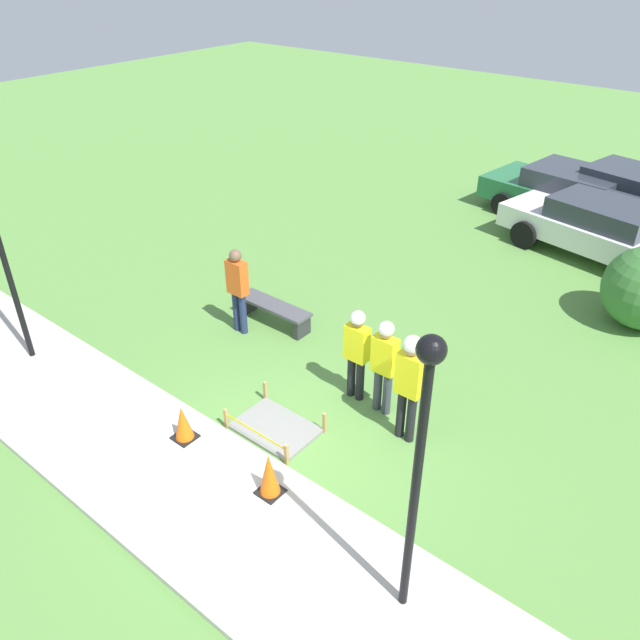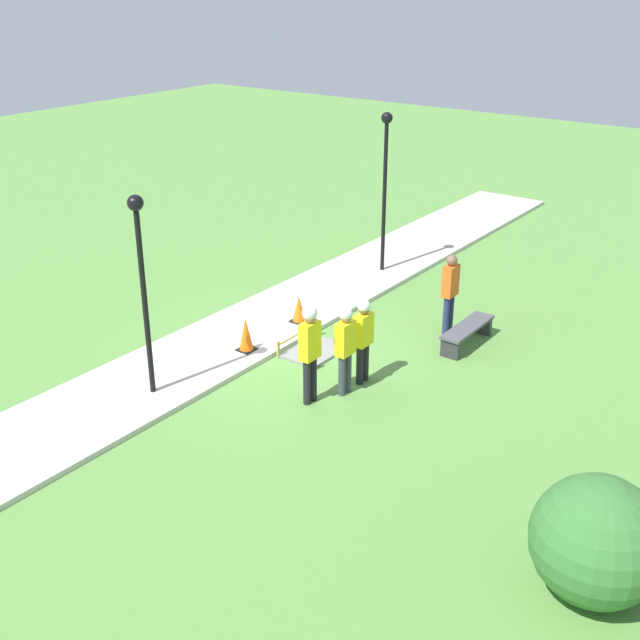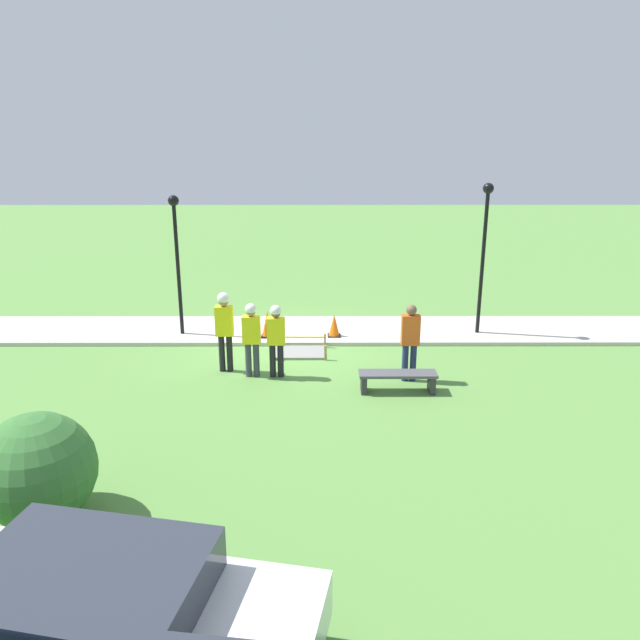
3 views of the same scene
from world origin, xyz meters
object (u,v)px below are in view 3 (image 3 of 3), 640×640
at_px(bystander_in_orange_shirt, 410,338).
at_px(traffic_cone_near_patch, 334,325).
at_px(lamppost_far, 485,237).
at_px(worker_trainee, 276,335).
at_px(traffic_cone_far_patch, 267,324).
at_px(lamppost_near, 176,244).
at_px(park_bench, 398,378).
at_px(parked_car_white, 90,619).
at_px(worker_assistant, 224,324).
at_px(worker_supervisor, 251,334).

bearing_deg(bystander_in_orange_shirt, traffic_cone_near_patch, -60.20).
bearing_deg(lamppost_far, worker_trainee, 28.63).
xyz_separation_m(traffic_cone_far_patch, bystander_in_orange_shirt, (-3.37, 2.78, 0.56)).
relative_size(traffic_cone_near_patch, lamppost_near, 0.16).
distance_m(park_bench, lamppost_near, 6.87).
height_order(worker_trainee, parked_car_white, worker_trainee).
bearing_deg(worker_assistant, lamppost_far, -158.59).
xyz_separation_m(park_bench, worker_assistant, (3.84, -1.20, 0.83)).
distance_m(traffic_cone_far_patch, bystander_in_orange_shirt, 4.41).
bearing_deg(park_bench, worker_trainee, -17.99).
relative_size(worker_trainee, parked_car_white, 0.34).
bearing_deg(park_bench, lamppost_near, -34.18).
height_order(park_bench, lamppost_near, lamppost_near).
bearing_deg(park_bench, traffic_cone_far_patch, -48.17).
height_order(bystander_in_orange_shirt, lamppost_far, lamppost_far).
xyz_separation_m(park_bench, worker_trainee, (2.64, -0.86, 0.68)).
bearing_deg(lamppost_far, traffic_cone_far_patch, 3.25).
bearing_deg(traffic_cone_far_patch, parked_car_white, 84.96).
relative_size(traffic_cone_near_patch, worker_trainee, 0.36).
height_order(park_bench, worker_assistant, worker_assistant).
height_order(worker_supervisor, lamppost_far, lamppost_far).
relative_size(traffic_cone_near_patch, bystander_in_orange_shirt, 0.34).
relative_size(traffic_cone_near_patch, lamppost_far, 0.15).
bearing_deg(traffic_cone_far_patch, bystander_in_orange_shirt, 140.47).
bearing_deg(traffic_cone_near_patch, lamppost_near, -3.18).
height_order(lamppost_far, parked_car_white, lamppost_far).
distance_m(traffic_cone_near_patch, lamppost_far, 4.54).
bearing_deg(traffic_cone_far_patch, park_bench, 131.83).
distance_m(worker_supervisor, lamppost_near, 3.83).
height_order(traffic_cone_far_patch, parked_car_white, parked_car_white).
bearing_deg(worker_assistant, worker_supervisor, 153.96).
xyz_separation_m(traffic_cone_far_patch, parked_car_white, (0.94, 10.65, 0.29)).
xyz_separation_m(park_bench, bystander_in_orange_shirt, (-0.32, -0.62, 0.69)).
relative_size(traffic_cone_near_patch, worker_assistant, 0.32).
relative_size(park_bench, lamppost_near, 0.45).
relative_size(park_bench, bystander_in_orange_shirt, 0.94).
xyz_separation_m(worker_trainee, lamppost_near, (2.73, -2.79, 1.54)).
xyz_separation_m(worker_assistant, bystander_in_orange_shirt, (-4.16, 0.57, -0.14)).
distance_m(worker_trainee, lamppost_far, 6.23).
height_order(traffic_cone_near_patch, worker_trainee, worker_trainee).
bearing_deg(park_bench, lamppost_far, -125.06).
distance_m(traffic_cone_near_patch, worker_trainee, 2.97).
xyz_separation_m(traffic_cone_near_patch, worker_assistant, (2.56, 2.23, 0.75)).
distance_m(traffic_cone_far_patch, lamppost_near, 3.13).
distance_m(worker_supervisor, parked_car_white, 8.17).
relative_size(worker_supervisor, bystander_in_orange_shirt, 0.98).
distance_m(bystander_in_orange_shirt, lamppost_far, 4.22).
height_order(worker_supervisor, worker_assistant, worker_assistant).
relative_size(traffic_cone_far_patch, bystander_in_orange_shirt, 0.40).
distance_m(traffic_cone_far_patch, lamppost_far, 6.11).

